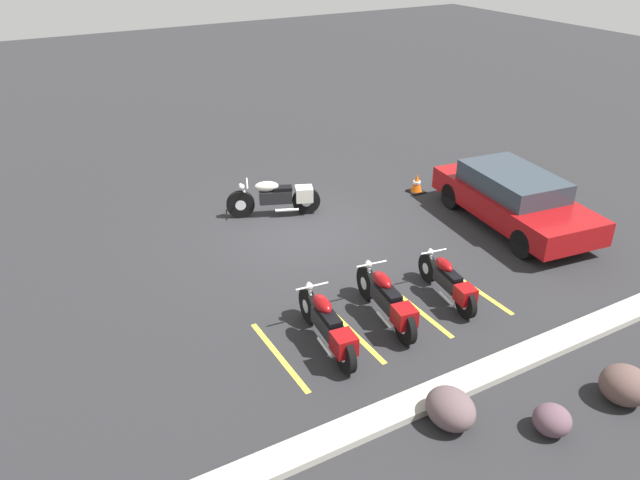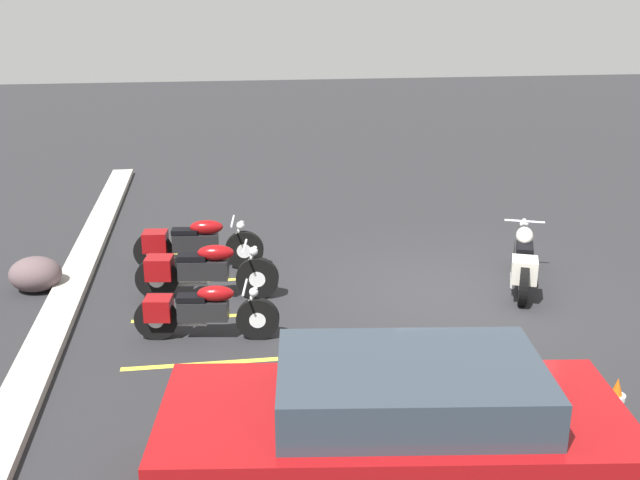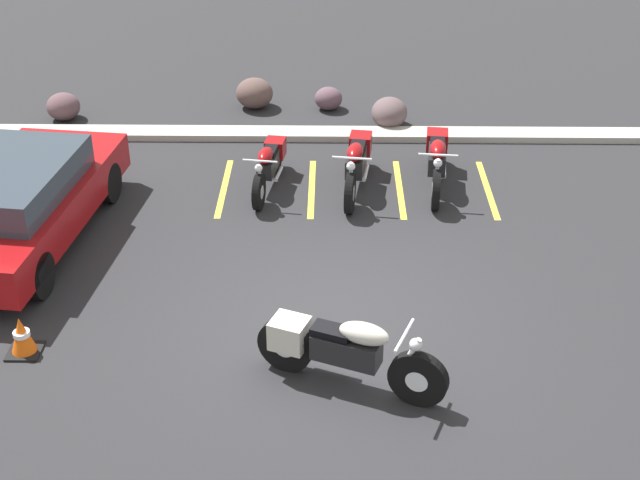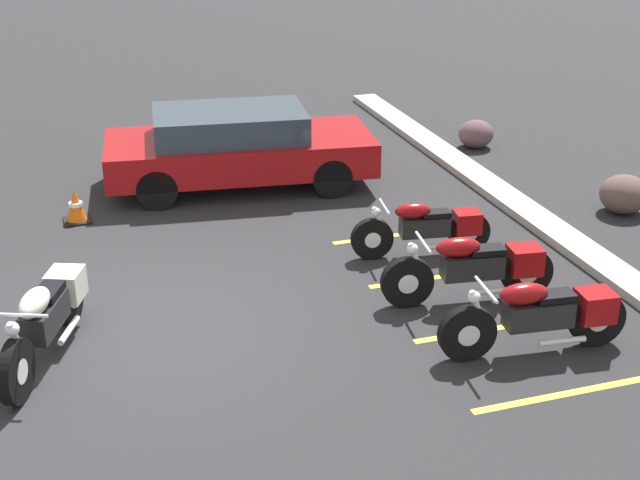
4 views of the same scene
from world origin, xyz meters
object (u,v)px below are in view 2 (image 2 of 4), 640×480
object	(u,v)px
car_red	(397,422)
traffic_cone	(615,400)
parked_bike_0	(199,311)
landscape_rock_1	(35,274)
parked_bike_2	(192,243)
motorcycle_cream_featured	(523,259)
parked_bike_1	(199,270)

from	to	relation	value
car_red	traffic_cone	distance (m)	2.80
parked_bike_0	landscape_rock_1	xyz separation A→B (m)	(2.10, 2.55, -0.13)
car_red	traffic_cone	xyz separation A→B (m)	(0.78, -2.65, -0.45)
parked_bike_2	traffic_cone	xyz separation A→B (m)	(-5.43, -4.65, -0.22)
motorcycle_cream_featured	parked_bike_2	size ratio (longest dim) A/B	1.00
parked_bike_2	landscape_rock_1	distance (m)	2.50
parked_bike_2	car_red	bearing A→B (deg)	-66.28
parked_bike_1	traffic_cone	bearing A→B (deg)	-34.70
parked_bike_0	car_red	xyz separation A→B (m)	(-3.47, -1.85, 0.27)
parked_bike_0	traffic_cone	distance (m)	5.25
motorcycle_cream_featured	parked_bike_1	bearing A→B (deg)	108.50
parked_bike_1	landscape_rock_1	world-z (taller)	parked_bike_1
landscape_rock_1	parked_bike_1	bearing A→B (deg)	-104.91
car_red	traffic_cone	size ratio (longest dim) A/B	8.95
car_red	traffic_cone	world-z (taller)	car_red
car_red	parked_bike_0	bearing A→B (deg)	-54.91
car_red	parked_bike_1	bearing A→B (deg)	-62.24
parked_bike_0	parked_bike_2	distance (m)	2.74
parked_bike_1	traffic_cone	world-z (taller)	parked_bike_1
motorcycle_cream_featured	traffic_cone	bearing A→B (deg)	-166.00
parked_bike_0	parked_bike_2	xyz separation A→B (m)	(2.74, 0.14, 0.05)
parked_bike_0	parked_bike_1	bearing A→B (deg)	98.31
parked_bike_0	car_red	world-z (taller)	car_red
landscape_rock_1	traffic_cone	size ratio (longest dim) A/B	1.60
parked_bike_2	parked_bike_1	bearing A→B (deg)	-78.15
motorcycle_cream_featured	traffic_cone	size ratio (longest dim) A/B	4.33
motorcycle_cream_featured	car_red	bearing A→B (deg)	167.17
car_red	parked_bike_2	bearing A→B (deg)	-65.22
landscape_rock_1	traffic_cone	world-z (taller)	landscape_rock_1
motorcycle_cream_featured	parked_bike_0	size ratio (longest dim) A/B	1.12
traffic_cone	landscape_rock_1	bearing A→B (deg)	55.80
parked_bike_0	parked_bike_1	world-z (taller)	parked_bike_1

